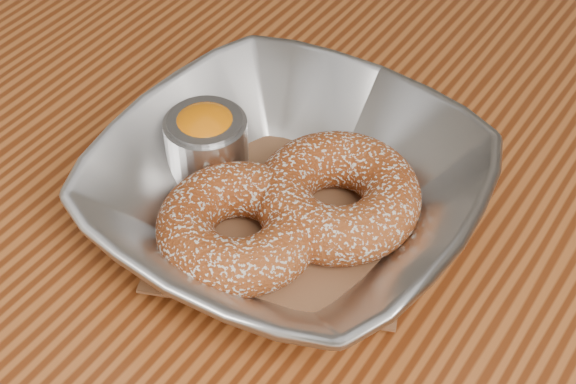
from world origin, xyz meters
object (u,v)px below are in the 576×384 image
Objects in this scene: table at (323,285)px; donut_front at (239,227)px; donut_back at (337,196)px; ramekin at (207,143)px; serving_bowl at (288,195)px.

table is 12.68× the size of donut_front.
donut_back is 1.93× the size of ramekin.
table is 23.40× the size of ramekin.
table is 5.42× the size of serving_bowl.
table is at bearing 130.75° from donut_back.
serving_bowl is 2.24× the size of donut_back.
ramekin reaches higher than donut_back.
serving_bowl is 4.32× the size of ramekin.
donut_back is at bearing -49.25° from table.
serving_bowl is 0.04m from donut_front.
ramekin reaches higher than serving_bowl.
ramekin reaches higher than table.
donut_front is (-0.01, -0.08, 0.13)m from table.
donut_back is 0.06m from donut_front.
donut_back is at bearing 32.25° from serving_bowl.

